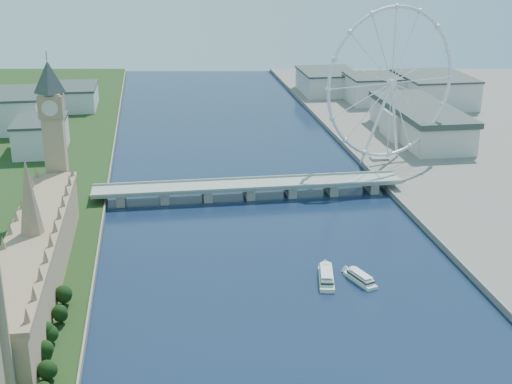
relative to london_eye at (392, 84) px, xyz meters
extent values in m
cube|color=tan|center=(-247.98, -185.08, -50.52)|extent=(24.00, 200.00, 28.00)
cone|color=#937A59|center=(-247.98, -185.08, -14.52)|extent=(12.00, 12.00, 40.00)
cube|color=tan|center=(-247.98, -77.08, -24.52)|extent=(13.00, 13.00, 80.00)
cube|color=#937A59|center=(-247.98, -77.08, 7.48)|extent=(15.00, 15.00, 14.00)
pyramid|color=#2D3833|center=(-247.98, -77.08, 35.48)|extent=(20.02, 20.02, 20.00)
cube|color=gray|center=(-119.98, -55.08, -59.02)|extent=(220.00, 22.00, 2.00)
cube|color=gray|center=(-209.98, -55.08, -63.77)|extent=(6.00, 20.00, 7.50)
cube|color=gray|center=(-179.98, -55.08, -63.77)|extent=(6.00, 20.00, 7.50)
cube|color=gray|center=(-149.98, -55.08, -63.77)|extent=(6.00, 20.00, 7.50)
cube|color=gray|center=(-119.98, -55.08, -63.77)|extent=(6.00, 20.00, 7.50)
cube|color=gray|center=(-89.98, -55.08, -63.77)|extent=(6.00, 20.00, 7.50)
cube|color=gray|center=(-59.98, -55.08, -63.77)|extent=(6.00, 20.00, 7.50)
cube|color=gray|center=(-29.98, -55.08, -63.77)|extent=(6.00, 20.00, 7.50)
torus|color=silver|center=(0.02, -0.08, 0.48)|extent=(113.60, 39.12, 118.60)
cylinder|color=silver|center=(0.02, -0.08, 0.48)|extent=(7.25, 6.61, 6.00)
cube|color=gray|center=(-2.98, 9.92, -63.52)|extent=(14.00, 10.00, 2.00)
cube|color=beige|center=(-279.98, 74.92, -51.52)|extent=(40.00, 60.00, 26.00)
cube|color=beige|center=(-319.98, 164.92, -48.52)|extent=(60.00, 80.00, 32.00)
cube|color=beige|center=(-269.98, 244.92, -53.52)|extent=(50.00, 70.00, 22.00)
cube|color=beige|center=(60.02, 224.92, -50.52)|extent=(60.00, 60.00, 28.00)
cube|color=beige|center=(120.02, 204.92, -49.52)|extent=(70.00, 90.00, 30.00)
cube|color=beige|center=(20.02, 284.92, -52.52)|extent=(60.00, 80.00, 24.00)
camera|label=1|loc=(-184.83, -529.67, 104.66)|focal=50.00mm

